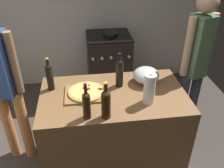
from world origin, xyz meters
name	(u,v)px	position (x,y,z in m)	size (l,w,h in m)	color
ground_plane	(103,130)	(0.00, 1.28, -0.01)	(4.00, 3.16, 0.02)	#3F3833
kitchen_wall_rear	(92,2)	(0.00, 2.61, 1.30)	(4.00, 0.10, 2.60)	#BCB7AD
counter	(113,129)	(0.07, 0.79, 0.45)	(1.38, 0.80, 0.89)	brown
cutting_board	(86,93)	(-0.18, 0.82, 0.90)	(0.40, 0.32, 0.02)	olive
pizza	(86,92)	(-0.18, 0.82, 0.92)	(0.34, 0.34, 0.03)	tan
mixing_bowl	(146,75)	(0.43, 0.96, 0.97)	(0.26, 0.26, 0.16)	#B2B2B7
paper_towel_roll	(149,89)	(0.36, 0.63, 1.03)	(0.10, 0.10, 0.29)	white
wine_bottle_clear	(106,103)	(-0.03, 0.47, 1.04)	(0.08, 0.08, 0.34)	#331E0F
wine_bottle_dark	(119,72)	(0.15, 0.93, 1.05)	(0.07, 0.07, 0.35)	black
wine_bottle_amber	(86,104)	(-0.19, 0.49, 1.03)	(0.07, 0.07, 0.33)	#331E0F
wine_bottle_green	(50,76)	(-0.51, 0.96, 1.04)	(0.07, 0.07, 0.33)	black
stove	(109,64)	(0.20, 2.21, 0.47)	(0.63, 0.58, 0.97)	black
person_in_stripes	(4,82)	(-0.95, 1.00, 0.98)	(0.35, 0.23, 1.71)	#D88C4C
person_in_red	(195,63)	(0.99, 1.08, 1.01)	(0.34, 0.25, 1.75)	#383D4C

